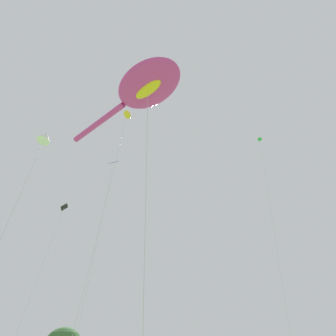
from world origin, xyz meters
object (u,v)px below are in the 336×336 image
(small_kite_box_yellow, at_px, (112,172))
(small_kite_delta_white, at_px, (260,142))
(small_kite_bird_shape, at_px, (127,116))
(small_kite_tiny_distant, at_px, (45,137))
(big_show_kite, at_px, (146,87))
(small_kite_triangle_green, at_px, (61,215))

(small_kite_box_yellow, xyz_separation_m, small_kite_delta_white, (11.35, -15.99, 0.80))
(small_kite_bird_shape, bearing_deg, small_kite_box_yellow, -148.97)
(small_kite_delta_white, bearing_deg, small_kite_tiny_distant, -87.10)
(big_show_kite, relative_size, small_kite_triangle_green, 1.05)
(small_kite_tiny_distant, bearing_deg, small_kite_triangle_green, -12.18)
(small_kite_box_yellow, height_order, small_kite_tiny_distant, small_kite_box_yellow)
(small_kite_bird_shape, xyz_separation_m, small_kite_tiny_distant, (-7.14, -3.21, -10.62))
(small_kite_triangle_green, distance_m, small_kite_tiny_distant, 18.54)
(big_show_kite, relative_size, small_kite_box_yellow, 0.79)
(big_show_kite, relative_size, small_kite_delta_white, 0.81)
(small_kite_box_yellow, xyz_separation_m, small_kite_bird_shape, (-3.32, -8.71, 0.91))
(small_kite_bird_shape, bearing_deg, small_kite_delta_white, 115.47)
(small_kite_triangle_green, distance_m, small_kite_bird_shape, 15.10)
(big_show_kite, bearing_deg, small_kite_delta_white, 78.24)
(small_kite_bird_shape, bearing_deg, big_show_kite, 33.89)
(small_kite_box_yellow, distance_m, small_kite_triangle_green, 8.31)
(small_kite_triangle_green, bearing_deg, big_show_kite, 110.63)
(small_kite_triangle_green, bearing_deg, small_kite_box_yellow, 152.51)
(small_kite_bird_shape, relative_size, small_kite_tiny_distant, 1.75)
(big_show_kite, height_order, small_kite_box_yellow, small_kite_box_yellow)
(small_kite_bird_shape, relative_size, small_kite_delta_white, 0.99)
(small_kite_box_yellow, bearing_deg, big_show_kite, 43.31)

